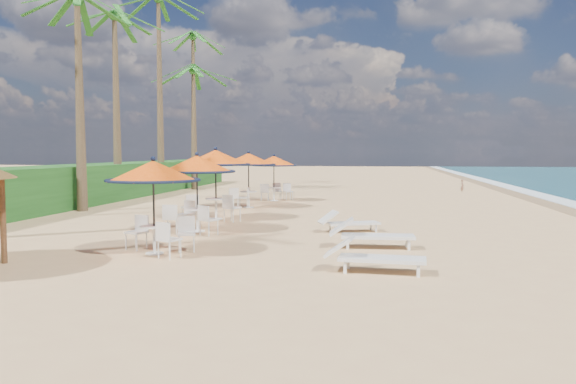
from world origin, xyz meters
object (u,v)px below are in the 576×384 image
object	(u,v)px
lounger_far	(347,222)
lounger_near	(371,256)
station_4	(274,167)
lounger_mid	(369,234)
station_1	(196,174)
station_2	(215,164)
station_3	(247,164)
station_0	(155,183)

from	to	relation	value
lounger_far	lounger_near	bearing A→B (deg)	-103.14
station_4	lounger_mid	xyz separation A→B (m)	(4.82, -13.04, -1.34)
station_1	lounger_far	distance (m)	4.81
lounger_near	station_2	bearing A→B (deg)	128.90
station_3	station_1	bearing A→B (deg)	-89.05
lounger_near	lounger_mid	world-z (taller)	lounger_mid
station_3	lounger_far	bearing A→B (deg)	-55.25
station_0	lounger_far	distance (m)	6.28
lounger_mid	lounger_far	xyz separation A→B (m)	(-0.69, 2.75, -0.05)
station_4	lounger_far	bearing A→B (deg)	-68.16
station_2	lounger_near	world-z (taller)	station_2
station_1	station_4	xyz separation A→B (m)	(0.41, 10.95, -0.08)
station_3	station_4	size ratio (longest dim) A/B	1.07
station_2	station_3	xyz separation A→B (m)	(0.17, 4.31, -0.10)
lounger_far	station_3	bearing A→B (deg)	103.64
station_3	lounger_mid	size ratio (longest dim) A/B	1.15
station_2	station_3	distance (m)	4.32
station_1	lounger_near	distance (m)	7.43
station_4	lounger_near	xyz separation A→B (m)	(4.92, -15.93, -1.35)
station_3	lounger_mid	bearing A→B (deg)	-60.50
station_2	station_3	size ratio (longest dim) A/B	1.05
lounger_near	lounger_far	xyz separation A→B (m)	(-0.79, 5.63, -0.03)
station_0	station_4	xyz separation A→B (m)	(0.18, 14.65, -0.01)
station_0	station_2	bearing A→B (deg)	94.38
station_1	lounger_mid	size ratio (longest dim) A/B	1.12
station_4	lounger_mid	size ratio (longest dim) A/B	1.07
station_1	station_2	distance (m)	3.08
station_0	station_4	size ratio (longest dim) A/B	1.00
station_1	station_4	size ratio (longest dim) A/B	1.05
station_1	station_3	size ratio (longest dim) A/B	0.98
station_0	station_3	size ratio (longest dim) A/B	0.94
station_3	station_2	bearing A→B (deg)	-92.22
station_0	station_3	distance (m)	11.08
lounger_mid	lounger_far	world-z (taller)	lounger_mid
station_0	lounger_far	xyz separation A→B (m)	(4.31, 4.36, -1.39)
station_3	station_0	bearing A→B (deg)	-88.19
station_1	station_2	world-z (taller)	station_2
station_1	station_3	world-z (taller)	station_3
station_2	lounger_far	xyz separation A→B (m)	(4.82, -2.40, -1.68)
station_1	lounger_far	xyz separation A→B (m)	(4.53, 0.66, -1.46)
lounger_far	lounger_mid	bearing A→B (deg)	-96.93
station_1	lounger_near	size ratio (longest dim) A/B	1.18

